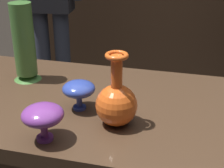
{
  "coord_description": "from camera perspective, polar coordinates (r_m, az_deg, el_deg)",
  "views": [
    {
      "loc": [
        0.26,
        -0.96,
        1.33
      ],
      "look_at": [
        0.03,
        -0.06,
        0.9
      ],
      "focal_mm": 54.39,
      "sensor_mm": 36.0,
      "label": 1
    }
  ],
  "objects": [
    {
      "name": "vase_tall_behind",
      "position": [
        1.3,
        -14.56,
        6.47
      ],
      "size": [
        0.1,
        0.1,
        0.29
      ],
      "color": "#477A38",
      "rests_on": "display_plinth"
    },
    {
      "name": "back_display_shelf",
      "position": [
        3.28,
        9.48,
        9.75
      ],
      "size": [
        2.6,
        0.4,
        0.99
      ],
      "color": "#382619",
      "rests_on": "ground_plane"
    },
    {
      "name": "vase_left_accent",
      "position": [
        0.93,
        -11.56,
        -5.27
      ],
      "size": [
        0.11,
        0.11,
        0.1
      ],
      "color": "#7A388E",
      "rests_on": "display_plinth"
    },
    {
      "name": "vase_centerpiece",
      "position": [
        0.98,
        0.75,
        -3.1
      ],
      "size": [
        0.12,
        0.12,
        0.22
      ],
      "color": "#E55B1E",
      "rests_on": "display_plinth"
    },
    {
      "name": "vase_right_accent",
      "position": [
        1.07,
        -5.61,
        -0.95
      ],
      "size": [
        0.1,
        0.1,
        0.1
      ],
      "color": "#2D429E",
      "rests_on": "display_plinth"
    }
  ]
}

